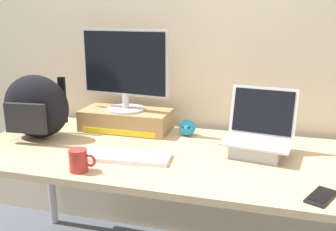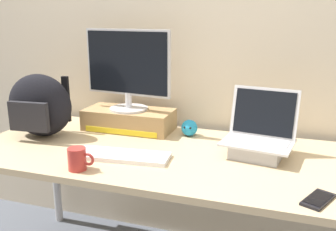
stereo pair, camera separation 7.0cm
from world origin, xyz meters
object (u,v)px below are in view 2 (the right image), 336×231
toner_box_yellow (129,120)px  coffee_mug (78,159)px  messenger_backpack (40,106)px  desktop_monitor (127,69)px  cell_phone (318,199)px  open_laptop (258,143)px  external_keyboard (122,155)px  plush_toy (189,128)px

toner_box_yellow → coffee_mug: bearing=-86.9°
toner_box_yellow → messenger_backpack: (-0.40, -0.26, 0.11)m
desktop_monitor → cell_phone: bearing=-23.1°
toner_box_yellow → open_laptop: 0.76m
cell_phone → coffee_mug: bearing=-153.2°
open_laptop → external_keyboard: 0.63m
cell_phone → open_laptop: bearing=147.9°
external_keyboard → toner_box_yellow: bearing=104.4°
open_laptop → plush_toy: open_laptop is taller
external_keyboard → messenger_backpack: bearing=158.5°
external_keyboard → cell_phone: external_keyboard is taller
toner_box_yellow → desktop_monitor: (-0.00, -0.00, 0.29)m
messenger_backpack → cell_phone: 1.42m
open_laptop → coffee_mug: 0.82m
coffee_mug → open_laptop: bearing=30.2°
messenger_backpack → coffee_mug: size_ratio=3.09×
open_laptop → coffee_mug: (-0.70, -0.41, -0.01)m
external_keyboard → plush_toy: bearing=57.7°
external_keyboard → coffee_mug: coffee_mug is taller
messenger_backpack → cell_phone: bearing=-17.5°
open_laptop → desktop_monitor: bearing=174.5°
desktop_monitor → coffee_mug: (0.03, -0.59, -0.30)m
open_laptop → toner_box_yellow: bearing=174.4°
cell_phone → desktop_monitor: bearing=175.2°
desktop_monitor → messenger_backpack: (-0.40, -0.26, -0.18)m
external_keyboard → messenger_backpack: size_ratio=1.20×
open_laptop → plush_toy: 0.42m
coffee_mug → cell_phone: 0.95m
coffee_mug → plush_toy: coffee_mug is taller
toner_box_yellow → desktop_monitor: size_ratio=0.97×
open_laptop → external_keyboard: (-0.59, -0.23, -0.05)m
toner_box_yellow → plush_toy: 0.36m
messenger_backpack → plush_toy: messenger_backpack is taller
toner_box_yellow → external_keyboard: 0.44m
open_laptop → coffee_mug: size_ratio=2.86×
toner_box_yellow → open_laptop: open_laptop is taller
external_keyboard → desktop_monitor: bearing=104.4°
external_keyboard → coffee_mug: size_ratio=3.72×
coffee_mug → plush_toy: size_ratio=1.36×
cell_phone → external_keyboard: bearing=-165.3°
external_keyboard → plush_toy: size_ratio=5.07×
messenger_backpack → coffee_mug: (0.43, -0.34, -0.12)m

